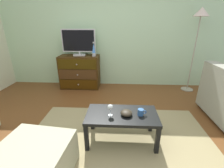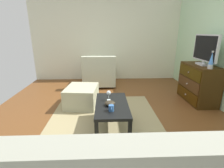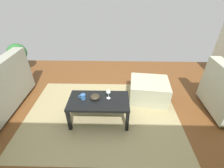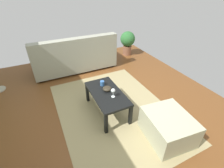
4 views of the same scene
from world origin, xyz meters
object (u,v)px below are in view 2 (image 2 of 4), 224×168
Objects in this scene: wine_glass at (109,93)px; ottoman at (82,96)px; tv at (205,49)px; bowl_decorative at (110,103)px; mug at (111,108)px; lava_lamp at (211,61)px; armchair at (99,74)px; coffee_table at (112,107)px; dresser at (198,83)px.

wine_glass reaches higher than ottoman.
tv is 2.33m from bowl_decorative.
bowl_decorative reaches higher than ottoman.
mug is at bearing 26.28° from ottoman.
armchair is (-1.56, -2.12, -0.61)m from lava_lamp.
lava_lamp reaches higher than bowl_decorative.
armchair reaches higher than coffee_table.
mug is (1.27, -1.92, 0.06)m from dresser.
dresser reaches higher than wine_glass.
wine_glass is (-0.15, -0.04, 0.17)m from coffee_table.
dresser is at bearing 118.48° from coffee_table.
coffee_table is at bearing 149.99° from bowl_decorative.
lava_lamp is 2.05m from coffee_table.
armchair reaches higher than bowl_decorative.
dresser is at bearing 61.31° from armchair.
lava_lamp reaches higher than dresser.
dresser is 2.88× the size of lava_lamp.
wine_glass reaches higher than mug.
dresser is at bearing 173.40° from lava_lamp.
lava_lamp is 2.10× the size of wine_glass.
tv is at bearing 61.21° from armchair.
mug is at bearing -4.32° from coffee_table.
mug reaches higher than ottoman.
dresser is 6.06× the size of wine_glass.
mug is at bearing 5.70° from armchair.
armchair is (-2.06, -0.22, -0.19)m from wine_glass.
coffee_table is 0.23m from wine_glass.
tv is at bearing 118.67° from bowl_decorative.
armchair is at bearing -174.21° from bowl_decorative.
armchair is at bearing -173.22° from coffee_table.
bowl_decorative is at bearing -61.33° from tv.
wine_glass is 0.22m from bowl_decorative.
tv is at bearing 113.68° from wine_glass.
dresser is 2.49m from ottoman.
tv is 1.13× the size of ottoman.
lava_lamp is at bearing -6.60° from dresser.
dresser reaches higher than ottoman.
dresser is at bearing 119.37° from bowl_decorative.
dresser is 0.67m from lava_lamp.
armchair is at bearing -118.69° from dresser.
mug is at bearing -56.43° from dresser.
ottoman is at bearing -147.08° from coffee_table.
mug is (1.25, -1.94, -0.67)m from tv.
tv reaches higher than coffee_table.
coffee_table is 8.23× the size of mug.
tv is at bearing 52.89° from dresser.
bowl_decorative is (0.21, 0.01, -0.08)m from wine_glass.
dresser is 2.16m from coffee_table.
dresser is 1.01× the size of coffee_table.
bowl_decorative is at bearing 5.79° from armchair.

